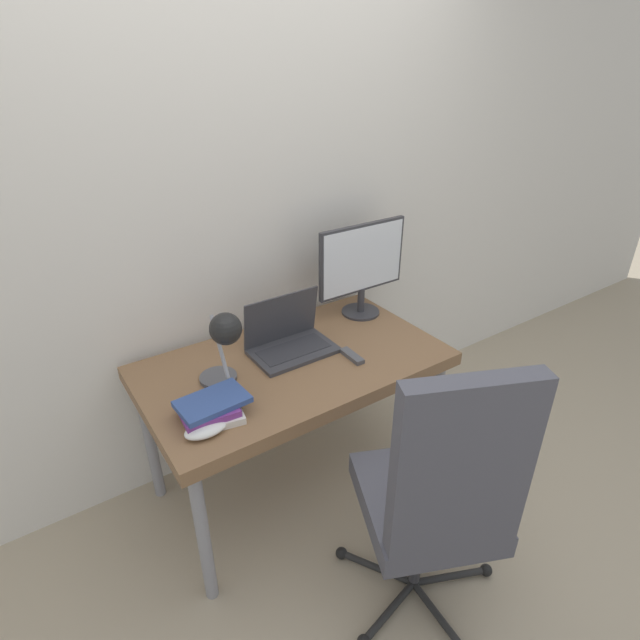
{
  "coord_description": "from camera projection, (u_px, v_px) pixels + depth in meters",
  "views": [
    {
      "loc": [
        -0.94,
        -1.21,
        1.9
      ],
      "look_at": [
        0.11,
        0.34,
        0.91
      ],
      "focal_mm": 28.0,
      "sensor_mm": 36.0,
      "label": 1
    }
  ],
  "objects": [
    {
      "name": "office_chair",
      "position": [
        439.0,
        493.0,
        1.64
      ],
      "size": [
        0.65,
        0.65,
        1.16
      ],
      "color": "black",
      "rests_on": "ground_plane"
    },
    {
      "name": "wall_back",
      "position": [
        239.0,
        208.0,
        2.23
      ],
      "size": [
        8.0,
        0.05,
        2.6
      ],
      "color": "silver",
      "rests_on": "ground_plane"
    },
    {
      "name": "game_controller",
      "position": [
        206.0,
        429.0,
        1.74
      ],
      "size": [
        0.16,
        0.09,
        0.04
      ],
      "color": "white",
      "rests_on": "desk"
    },
    {
      "name": "tv_remote",
      "position": [
        352.0,
        356.0,
        2.18
      ],
      "size": [
        0.04,
        0.14,
        0.02
      ],
      "color": "#4C4C51",
      "rests_on": "desk"
    },
    {
      "name": "ground_plane",
      "position": [
        341.0,
        533.0,
        2.24
      ],
      "size": [
        12.0,
        12.0,
        0.0
      ],
      "primitive_type": "plane",
      "color": "tan"
    },
    {
      "name": "desk_lamp",
      "position": [
        224.0,
        339.0,
        1.85
      ],
      "size": [
        0.15,
        0.27,
        0.36
      ],
      "color": "#4C4C51",
      "rests_on": "desk"
    },
    {
      "name": "book_stack",
      "position": [
        211.0,
        409.0,
        1.81
      ],
      "size": [
        0.26,
        0.21,
        0.07
      ],
      "color": "silver",
      "rests_on": "desk"
    },
    {
      "name": "monitor",
      "position": [
        362.0,
        264.0,
        2.45
      ],
      "size": [
        0.5,
        0.19,
        0.47
      ],
      "color": "#333338",
      "rests_on": "desk"
    },
    {
      "name": "desk",
      "position": [
        294.0,
        373.0,
        2.21
      ],
      "size": [
        1.31,
        0.75,
        0.73
      ],
      "color": "brown",
      "rests_on": "ground_plane"
    },
    {
      "name": "laptop",
      "position": [
        289.0,
        340.0,
        2.23
      ],
      "size": [
        0.37,
        0.24,
        0.25
      ],
      "color": "#38383D",
      "rests_on": "desk"
    }
  ]
}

